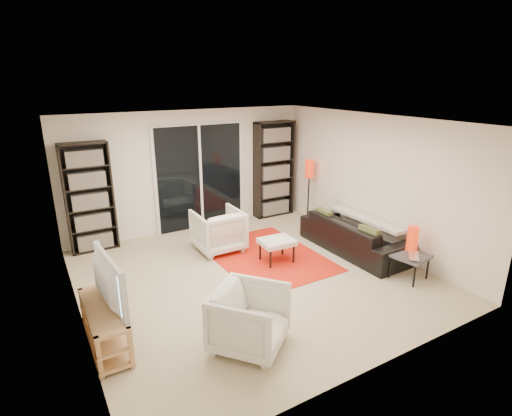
# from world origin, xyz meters

# --- Properties ---
(floor) EXTENTS (5.00, 5.00, 0.00)m
(floor) POSITION_xyz_m (0.00, 0.00, 0.00)
(floor) COLOR beige
(floor) RESTS_ON ground
(wall_back) EXTENTS (5.00, 0.02, 2.40)m
(wall_back) POSITION_xyz_m (0.00, 2.50, 1.20)
(wall_back) COLOR white
(wall_back) RESTS_ON ground
(wall_front) EXTENTS (5.00, 0.02, 2.40)m
(wall_front) POSITION_xyz_m (0.00, -2.50, 1.20)
(wall_front) COLOR white
(wall_front) RESTS_ON ground
(wall_left) EXTENTS (0.02, 5.00, 2.40)m
(wall_left) POSITION_xyz_m (-2.50, 0.00, 1.20)
(wall_left) COLOR white
(wall_left) RESTS_ON ground
(wall_right) EXTENTS (0.02, 5.00, 2.40)m
(wall_right) POSITION_xyz_m (2.50, 0.00, 1.20)
(wall_right) COLOR white
(wall_right) RESTS_ON ground
(ceiling) EXTENTS (5.00, 5.00, 0.02)m
(ceiling) POSITION_xyz_m (0.00, 0.00, 2.40)
(ceiling) COLOR white
(ceiling) RESTS_ON wall_back
(sliding_door) EXTENTS (1.92, 0.08, 2.16)m
(sliding_door) POSITION_xyz_m (0.20, 2.46, 1.05)
(sliding_door) COLOR white
(sliding_door) RESTS_ON ground
(bookshelf_left) EXTENTS (0.80, 0.30, 1.95)m
(bookshelf_left) POSITION_xyz_m (-1.95, 2.33, 0.98)
(bookshelf_left) COLOR black
(bookshelf_left) RESTS_ON ground
(bookshelf_right) EXTENTS (0.90, 0.30, 2.10)m
(bookshelf_right) POSITION_xyz_m (1.90, 2.33, 1.05)
(bookshelf_right) COLOR black
(bookshelf_right) RESTS_ON ground
(tv_stand) EXTENTS (0.38, 1.19, 0.50)m
(tv_stand) POSITION_xyz_m (-2.32, -0.62, 0.26)
(tv_stand) COLOR #E7B378
(tv_stand) RESTS_ON floor
(tv) EXTENTS (0.22, 1.06, 0.60)m
(tv) POSITION_xyz_m (-2.30, -0.62, 0.80)
(tv) COLOR black
(tv) RESTS_ON tv_stand
(rug) EXTENTS (1.72, 2.32, 0.01)m
(rug) POSITION_xyz_m (0.57, 0.49, 0.01)
(rug) COLOR red
(rug) RESTS_ON floor
(sofa) EXTENTS (0.84, 2.10, 0.61)m
(sofa) POSITION_xyz_m (2.05, -0.09, 0.31)
(sofa) COLOR black
(sofa) RESTS_ON floor
(armchair_back) EXTENTS (0.80, 0.83, 0.75)m
(armchair_back) POSITION_xyz_m (-0.02, 1.18, 0.38)
(armchair_back) COLOR silver
(armchair_back) RESTS_ON floor
(armchair_front) EXTENTS (1.11, 1.11, 0.73)m
(armchair_front) POSITION_xyz_m (-0.88, -1.50, 0.36)
(armchair_front) COLOR silver
(armchair_front) RESTS_ON floor
(ottoman) EXTENTS (0.58, 0.48, 0.40)m
(ottoman) POSITION_xyz_m (0.62, 0.23, 0.34)
(ottoman) COLOR silver
(ottoman) RESTS_ON floor
(side_table) EXTENTS (0.58, 0.58, 0.40)m
(side_table) POSITION_xyz_m (2.06, -1.30, 0.36)
(side_table) COLOR #404044
(side_table) RESTS_ON floor
(laptop) EXTENTS (0.42, 0.41, 0.03)m
(laptop) POSITION_xyz_m (2.06, -1.43, 0.41)
(laptop) COLOR silver
(laptop) RESTS_ON side_table
(table_lamp) EXTENTS (0.17, 0.17, 0.39)m
(table_lamp) POSITION_xyz_m (2.21, -1.19, 0.60)
(table_lamp) COLOR red
(table_lamp) RESTS_ON side_table
(floor_lamp) EXTENTS (0.20, 0.20, 1.36)m
(floor_lamp) POSITION_xyz_m (2.28, 1.56, 1.04)
(floor_lamp) COLOR black
(floor_lamp) RESTS_ON floor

